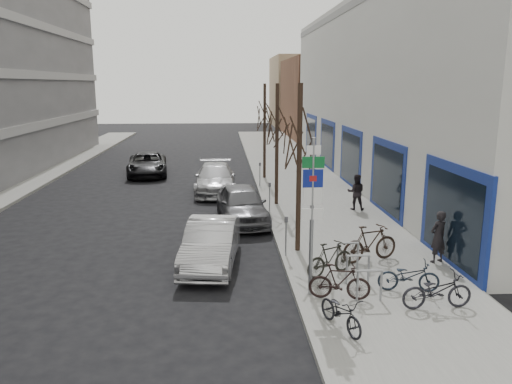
{
  "coord_description": "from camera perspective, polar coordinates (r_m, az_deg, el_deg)",
  "views": [
    {
      "loc": [
        0.2,
        -11.92,
        5.46
      ],
      "look_at": [
        1.27,
        4.02,
        2.0
      ],
      "focal_mm": 35.0,
      "sensor_mm": 36.0,
      "label": 1
    }
  ],
  "objects": [
    {
      "name": "meter_back",
      "position": [
        26.39,
        0.45,
        2.31
      ],
      "size": [
        0.1,
        0.08,
        1.27
      ],
      "color": "gray",
      "rests_on": "sidewalk_east"
    },
    {
      "name": "bike_near_left",
      "position": [
        11.42,
        9.71,
        -13.09
      ],
      "size": [
        0.98,
        1.58,
        0.93
      ],
      "primitive_type": "imported",
      "rotation": [
        0.0,
        0.0,
        0.37
      ],
      "color": "black",
      "rests_on": "sidewalk_east"
    },
    {
      "name": "brick_building_far",
      "position": [
        53.5,
        10.17,
        10.48
      ],
      "size": [
        12.0,
        14.0,
        8.0
      ],
      "primitive_type": "cube",
      "color": "brown",
      "rests_on": "ground"
    },
    {
      "name": "highway_sign_pole",
      "position": [
        12.48,
        6.43,
        -1.78
      ],
      "size": [
        0.55,
        0.1,
        4.2
      ],
      "color": "gray",
      "rests_on": "ground"
    },
    {
      "name": "pedestrian_near",
      "position": [
        16.08,
        20.1,
        -4.83
      ],
      "size": [
        0.69,
        0.59,
        1.61
      ],
      "primitive_type": "imported",
      "rotation": [
        0.0,
        0.0,
        3.56
      ],
      "color": "black",
      "rests_on": "sidewalk_east"
    },
    {
      "name": "lane_car",
      "position": [
        31.11,
        -12.31,
        3.12
      ],
      "size": [
        2.84,
        5.19,
        1.38
      ],
      "primitive_type": "imported",
      "rotation": [
        0.0,
        0.0,
        0.12
      ],
      "color": "black",
      "rests_on": "ground"
    },
    {
      "name": "bike_near_right",
      "position": [
        12.86,
        9.53,
        -10.04
      ],
      "size": [
        1.62,
        0.77,
        0.95
      ],
      "primitive_type": "imported",
      "rotation": [
        0.0,
        0.0,
        1.37
      ],
      "color": "black",
      "rests_on": "sidewalk_east"
    },
    {
      "name": "meter_front",
      "position": [
        15.72,
        3.46,
        -4.6
      ],
      "size": [
        0.1,
        0.08,
        1.27
      ],
      "color": "gray",
      "rests_on": "sidewalk_east"
    },
    {
      "name": "bike_rack",
      "position": [
        13.89,
        11.55,
        -8.27
      ],
      "size": [
        0.66,
        2.26,
        0.83
      ],
      "color": "gray",
      "rests_on": "sidewalk_east"
    },
    {
      "name": "parked_car_front",
      "position": [
        15.39,
        -5.17,
        -5.87
      ],
      "size": [
        1.92,
        4.35,
        1.39
      ],
      "primitive_type": "imported",
      "rotation": [
        0.0,
        0.0,
        -0.11
      ],
      "color": "#B4B4BA",
      "rests_on": "ground"
    },
    {
      "name": "bike_far_curb",
      "position": [
        12.94,
        20.0,
        -10.24
      ],
      "size": [
        1.76,
        0.6,
        1.06
      ],
      "primitive_type": "imported",
      "rotation": [
        0.0,
        0.0,
        1.61
      ],
      "color": "black",
      "rests_on": "sidewalk_east"
    },
    {
      "name": "sidewalk_east",
      "position": [
        22.98,
        7.05,
        -1.42
      ],
      "size": [
        5.0,
        70.0,
        0.15
      ],
      "primitive_type": "cube",
      "color": "slate",
      "rests_on": "ground"
    },
    {
      "name": "tree_near",
      "position": [
        15.67,
        5.02,
        7.21
      ],
      "size": [
        1.8,
        1.8,
        5.5
      ],
      "color": "black",
      "rests_on": "ground"
    },
    {
      "name": "parked_car_mid",
      "position": [
        20.01,
        -1.62,
        -1.4
      ],
      "size": [
        2.26,
        4.58,
        1.5
      ],
      "primitive_type": "imported",
      "rotation": [
        0.0,
        0.0,
        0.11
      ],
      "color": "#515257",
      "rests_on": "ground"
    },
    {
      "name": "meter_mid",
      "position": [
        21.01,
        1.57,
        -0.27
      ],
      "size": [
        0.1,
        0.08,
        1.27
      ],
      "color": "gray",
      "rests_on": "sidewalk_east"
    },
    {
      "name": "pedestrian_far",
      "position": [
        21.85,
        11.36,
        0.02
      ],
      "size": [
        0.65,
        0.51,
        1.56
      ],
      "primitive_type": "imported",
      "rotation": [
        0.0,
        0.0,
        2.92
      ],
      "color": "black",
      "rests_on": "sidewalk_east"
    },
    {
      "name": "bike_mid_curb",
      "position": [
        13.74,
        17.07,
        -8.9
      ],
      "size": [
        1.65,
        0.72,
        0.97
      ],
      "primitive_type": "imported",
      "rotation": [
        0.0,
        0.0,
        1.41
      ],
      "color": "black",
      "rests_on": "sidewalk_east"
    },
    {
      "name": "ground",
      "position": [
        13.11,
        -4.47,
        -12.43
      ],
      "size": [
        120.0,
        120.0,
        0.0
      ],
      "primitive_type": "plane",
      "color": "black",
      "rests_on": "ground"
    },
    {
      "name": "bike_mid_inner",
      "position": [
        14.35,
        8.46,
        -7.51
      ],
      "size": [
        1.68,
        1.23,
        1.0
      ],
      "primitive_type": "imported",
      "rotation": [
        0.0,
        0.0,
        2.08
      ],
      "color": "black",
      "rests_on": "sidewalk_east"
    },
    {
      "name": "tree_mid",
      "position": [
        22.09,
        2.43,
        8.69
      ],
      "size": [
        1.8,
        1.8,
        5.5
      ],
      "color": "black",
      "rests_on": "ground"
    },
    {
      "name": "bike_far_inner",
      "position": [
        15.62,
        12.9,
        -5.7
      ],
      "size": [
        2.01,
        1.15,
        1.17
      ],
      "primitive_type": "imported",
      "rotation": [
        0.0,
        0.0,
        1.89
      ],
      "color": "black",
      "rests_on": "sidewalk_east"
    },
    {
      "name": "tan_building_far",
      "position": [
        68.24,
        7.54,
        11.32
      ],
      "size": [
        13.0,
        12.0,
        9.0
      ],
      "primitive_type": "cube",
      "color": "#937A5B",
      "rests_on": "ground"
    },
    {
      "name": "tree_far",
      "position": [
        28.55,
        1.0,
        9.5
      ],
      "size": [
        1.8,
        1.8,
        5.5
      ],
      "color": "black",
      "rests_on": "ground"
    },
    {
      "name": "parked_car_back",
      "position": [
        25.6,
        -4.67,
        1.53
      ],
      "size": [
        2.06,
        5.03,
        1.46
      ],
      "primitive_type": "imported",
      "rotation": [
        0.0,
        0.0,
        -0.0
      ],
      "color": "#A0A1A5",
      "rests_on": "ground"
    }
  ]
}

